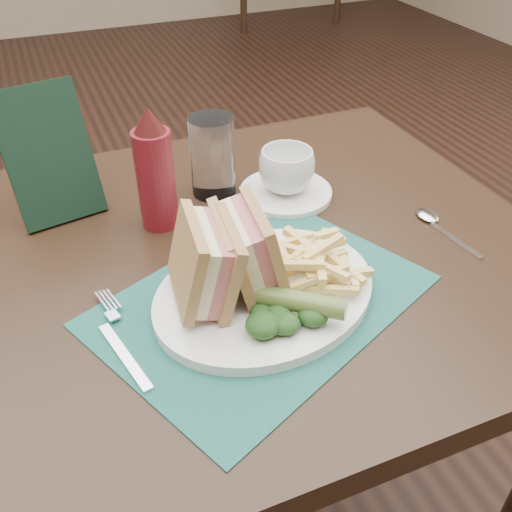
{
  "coord_description": "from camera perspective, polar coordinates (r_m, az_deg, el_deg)",
  "views": [
    {
      "loc": [
        -0.22,
        -1.12,
        1.23
      ],
      "look_at": [
        -0.0,
        -0.59,
        0.8
      ],
      "focal_mm": 40.0,
      "sensor_mm": 36.0,
      "label": 1
    }
  ],
  "objects": [
    {
      "name": "fries_pile",
      "position": [
        0.73,
        5.18,
        -0.03
      ],
      "size": [
        0.18,
        0.2,
        0.05
      ],
      "primitive_type": null,
      "color": "#F5D77A",
      "rests_on": "plate"
    },
    {
      "name": "kale_garnish",
      "position": [
        0.67,
        2.92,
        -5.63
      ],
      "size": [
        0.11,
        0.08,
        0.03
      ],
      "primitive_type": null,
      "color": "#173714",
      "rests_on": "plate"
    },
    {
      "name": "fork",
      "position": [
        0.69,
        -13.55,
        -7.79
      ],
      "size": [
        0.07,
        0.17,
        0.01
      ],
      "primitive_type": null,
      "rotation": [
        0.0,
        0.0,
        0.23
      ],
      "color": "silver",
      "rests_on": "placemat"
    },
    {
      "name": "plate",
      "position": [
        0.73,
        0.9,
        -3.69
      ],
      "size": [
        0.36,
        0.32,
        0.01
      ],
      "primitive_type": null,
      "rotation": [
        0.0,
        0.0,
        0.3
      ],
      "color": "white",
      "rests_on": "placemat"
    },
    {
      "name": "table_main",
      "position": [
        1.08,
        -1.68,
        -15.49
      ],
      "size": [
        0.9,
        0.75,
        0.75
      ],
      "primitive_type": null,
      "color": "black",
      "rests_on": "ground"
    },
    {
      "name": "floor",
      "position": [
        1.68,
        -7.67,
        -10.61
      ],
      "size": [
        7.0,
        7.0,
        0.0
      ],
      "primitive_type": "plane",
      "color": "black",
      "rests_on": "ground"
    },
    {
      "name": "saucer",
      "position": [
        0.94,
        3.0,
        6.37
      ],
      "size": [
        0.2,
        0.2,
        0.01
      ],
      "primitive_type": "cylinder",
      "rotation": [
        0.0,
        0.0,
        -0.4
      ],
      "color": "white",
      "rests_on": "table_main"
    },
    {
      "name": "coffee_cup",
      "position": [
        0.92,
        3.08,
        8.52
      ],
      "size": [
        0.12,
        0.12,
        0.07
      ],
      "primitive_type": "imported",
      "rotation": [
        0.0,
        0.0,
        0.63
      ],
      "color": "white",
      "rests_on": "saucer"
    },
    {
      "name": "ketchup_bottle",
      "position": [
        0.83,
        -10.11,
        8.57
      ],
      "size": [
        0.07,
        0.07,
        0.19
      ],
      "primitive_type": null,
      "rotation": [
        0.0,
        0.0,
        -0.42
      ],
      "color": "maroon",
      "rests_on": "table_main"
    },
    {
      "name": "placemat",
      "position": [
        0.73,
        0.57,
        -4.42
      ],
      "size": [
        0.48,
        0.42,
        0.0
      ],
      "primitive_type": "cube",
      "rotation": [
        0.0,
        0.0,
        0.42
      ],
      "color": "#195148",
      "rests_on": "table_main"
    },
    {
      "name": "check_presenter",
      "position": [
        0.9,
        -20.02,
        9.46
      ],
      "size": [
        0.14,
        0.1,
        0.2
      ],
      "primitive_type": "cube",
      "rotation": [
        -0.31,
        0.0,
        0.2
      ],
      "color": "black",
      "rests_on": "table_main"
    },
    {
      "name": "sandwich_half_a",
      "position": [
        0.67,
        -6.9,
        -0.91
      ],
      "size": [
        0.09,
        0.12,
        0.11
      ],
      "primitive_type": null,
      "rotation": [
        0.0,
        0.24,
        -0.11
      ],
      "color": "tan",
      "rests_on": "plate"
    },
    {
      "name": "sandwich_half_b",
      "position": [
        0.69,
        -2.36,
        0.53
      ],
      "size": [
        0.09,
        0.12,
        0.11
      ],
      "primitive_type": null,
      "rotation": [
        0.0,
        -0.24,
        -0.11
      ],
      "color": "tan",
      "rests_on": "plate"
    },
    {
      "name": "drinking_glass",
      "position": [
        0.92,
        -4.37,
        9.9
      ],
      "size": [
        0.09,
        0.09,
        0.13
      ],
      "primitive_type": "cylinder",
      "rotation": [
        0.0,
        0.0,
        0.25
      ],
      "color": "silver",
      "rests_on": "table_main"
    },
    {
      "name": "spoon",
      "position": [
        0.89,
        18.42,
        2.49
      ],
      "size": [
        0.05,
        0.15,
        0.01
      ],
      "primitive_type": null,
      "rotation": [
        0.0,
        0.0,
        0.12
      ],
      "color": "silver",
      "rests_on": "table_main"
    },
    {
      "name": "pickle_spear",
      "position": [
        0.67,
        3.96,
        -4.49
      ],
      "size": [
        0.11,
        0.1,
        0.03
      ],
      "primitive_type": "cylinder",
      "rotation": [
        1.54,
        0.0,
        0.87
      ],
      "color": "#486125",
      "rests_on": "plate"
    },
    {
      "name": "wall_back",
      "position": [
        4.79,
        -20.17,
        20.07
      ],
      "size": [
        6.0,
        0.0,
        6.0
      ],
      "primitive_type": "plane",
      "rotation": [
        1.57,
        0.0,
        0.0
      ],
      "color": "tan",
      "rests_on": "ground"
    }
  ]
}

